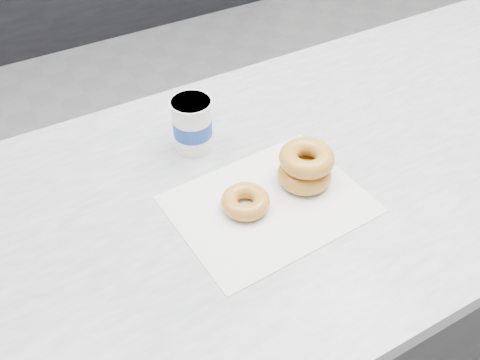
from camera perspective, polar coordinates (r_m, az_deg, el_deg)
The scene contains 6 objects.
ground at distance 2.13m, azimuth 1.13°, elevation -5.20°, with size 5.00×5.00×0.00m, color gray.
counter at distance 1.49m, azimuth 13.26°, elevation -8.52°, with size 3.06×0.76×0.90m.
wax_paper at distance 0.97m, azimuth 3.12°, elevation -2.57°, with size 0.34×0.26×0.00m, color silver.
donut_single at distance 0.95m, azimuth 0.59°, elevation -2.31°, with size 0.09×0.09×0.03m, color #C88937.
donut_stack at distance 1.00m, azimuth 7.00°, elevation 1.47°, with size 0.15×0.15×0.07m.
coffee_cup at distance 1.06m, azimuth -5.10°, elevation 5.96°, with size 0.10×0.10×0.11m.
Camera 1 is at (-0.74, -1.21, 1.60)m, focal length 40.00 mm.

